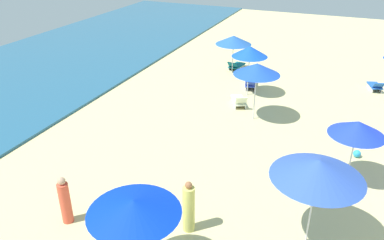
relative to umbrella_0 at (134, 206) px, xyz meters
The scene contains 13 objects.
umbrella_0 is the anchor object (origin of this frame).
umbrella_1 4.81m from the umbrella_0, 50.91° to the right, with size 2.49×2.49×2.74m.
umbrella_2 12.90m from the umbrella_0, ahead, with size 1.86×1.86×2.69m.
lounge_chair_2_0 11.58m from the umbrella_0, ahead, with size 1.58×1.19×0.73m.
lounge_chair_2_1 14.09m from the umbrella_0, ahead, with size 1.59×0.94×0.63m.
umbrella_3 16.13m from the umbrella_0, ahead, with size 2.16×2.16×2.34m.
lounge_chair_3_0 17.07m from the umbrella_0, ahead, with size 1.52×0.84×0.61m.
umbrella_4 10.18m from the umbrella_0, ahead, with size 2.10×2.10×2.73m.
umbrella_5 8.05m from the umbrella_0, 35.26° to the right, with size 1.87×1.87×2.39m.
lounge_chair_7_0 17.28m from the umbrella_0, 19.07° to the right, with size 1.36×0.89×0.67m.
beachgoer_0 2.69m from the umbrella_0, 11.55° to the right, with size 0.36×0.36×1.71m.
beachgoer_2 3.64m from the umbrella_0, 71.43° to the left, with size 0.39×0.39×1.61m.
beach_ball_0 10.02m from the umbrella_0, 30.27° to the right, with size 0.30×0.30×0.30m, color #2CA4D8.
Camera 1 is at (-12.49, 5.72, 8.07)m, focal length 35.94 mm.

